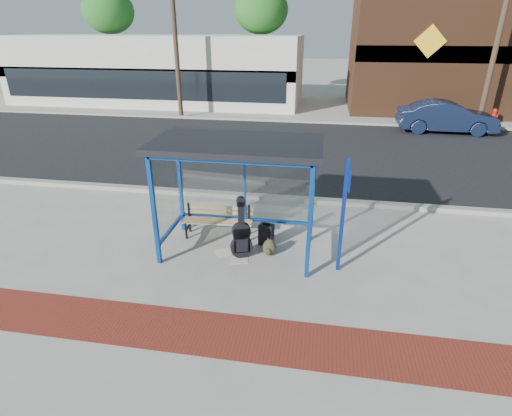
% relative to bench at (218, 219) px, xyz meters
% --- Properties ---
extents(ground, '(120.00, 120.00, 0.00)m').
position_rel_bench_xyz_m(ground, '(0.60, -0.60, -0.42)').
color(ground, '#B2ADA0').
rests_on(ground, ground).
extents(brick_paver_strip, '(60.00, 1.00, 0.01)m').
position_rel_bench_xyz_m(brick_paver_strip, '(0.60, -3.20, -0.42)').
color(brick_paver_strip, maroon).
rests_on(brick_paver_strip, ground).
extents(curb_near, '(60.00, 0.25, 0.12)m').
position_rel_bench_xyz_m(curb_near, '(0.60, 2.30, -0.36)').
color(curb_near, gray).
rests_on(curb_near, ground).
extents(street_asphalt, '(60.00, 10.00, 0.00)m').
position_rel_bench_xyz_m(street_asphalt, '(0.60, 7.40, -0.42)').
color(street_asphalt, black).
rests_on(street_asphalt, ground).
extents(curb_far, '(60.00, 0.25, 0.12)m').
position_rel_bench_xyz_m(curb_far, '(0.60, 12.50, -0.36)').
color(curb_far, gray).
rests_on(curb_far, ground).
extents(far_sidewalk, '(60.00, 4.00, 0.01)m').
position_rel_bench_xyz_m(far_sidewalk, '(0.60, 14.40, -0.42)').
color(far_sidewalk, '#B2ADA0').
rests_on(far_sidewalk, ground).
extents(bus_shelter, '(3.30, 1.80, 2.42)m').
position_rel_bench_xyz_m(bus_shelter, '(0.60, -0.53, 1.65)').
color(bus_shelter, '#0E429E').
rests_on(bus_shelter, ground).
extents(storefront_white, '(18.00, 6.04, 4.00)m').
position_rel_bench_xyz_m(storefront_white, '(-8.40, 17.38, 1.58)').
color(storefront_white, silver).
rests_on(storefront_white, ground).
extents(storefront_brown, '(10.00, 7.08, 6.40)m').
position_rel_bench_xyz_m(storefront_brown, '(8.60, 17.89, 2.78)').
color(storefront_brown, '#59331E').
rests_on(storefront_brown, ground).
extents(tree_left, '(3.60, 3.60, 7.03)m').
position_rel_bench_xyz_m(tree_left, '(-13.40, 21.40, 5.03)').
color(tree_left, '#4C3826').
rests_on(tree_left, ground).
extents(tree_mid, '(3.60, 3.60, 7.03)m').
position_rel_bench_xyz_m(tree_mid, '(-2.40, 21.40, 5.03)').
color(tree_mid, '#4C3826').
rests_on(tree_mid, ground).
extents(utility_pole_west, '(1.60, 0.24, 8.00)m').
position_rel_bench_xyz_m(utility_pole_west, '(-5.40, 12.80, 3.69)').
color(utility_pole_west, '#4C3826').
rests_on(utility_pole_west, ground).
extents(utility_pole_east, '(1.60, 0.24, 8.00)m').
position_rel_bench_xyz_m(utility_pole_east, '(9.60, 12.80, 3.69)').
color(utility_pole_east, '#4C3826').
rests_on(utility_pole_east, ground).
extents(bench, '(1.60, 0.50, 0.74)m').
position_rel_bench_xyz_m(bench, '(0.00, 0.00, 0.00)').
color(bench, black).
rests_on(bench, ground).
extents(guitar_bag, '(0.49, 0.29, 1.29)m').
position_rel_bench_xyz_m(guitar_bag, '(0.72, -0.85, 0.05)').
color(guitar_bag, black).
rests_on(guitar_bag, ground).
extents(suitcase, '(0.35, 0.27, 0.54)m').
position_rel_bench_xyz_m(suitcase, '(1.15, -0.26, -0.17)').
color(suitcase, black).
rests_on(suitcase, ground).
extents(backpack, '(0.32, 0.30, 0.34)m').
position_rel_bench_xyz_m(backpack, '(1.28, -0.67, -0.26)').
color(backpack, '#2D2B19').
rests_on(backpack, ground).
extents(sign_post, '(0.11, 0.29, 2.31)m').
position_rel_bench_xyz_m(sign_post, '(2.71, -1.00, 0.88)').
color(sign_post, '#0E2D9A').
rests_on(sign_post, ground).
extents(newspaper_a, '(0.52, 0.49, 0.01)m').
position_rel_bench_xyz_m(newspaper_a, '(0.35, -0.74, -0.42)').
color(newspaper_a, white).
rests_on(newspaper_a, ground).
extents(newspaper_b, '(0.42, 0.36, 0.01)m').
position_rel_bench_xyz_m(newspaper_b, '(0.70, -1.00, -0.42)').
color(newspaper_b, white).
rests_on(newspaper_b, ground).
extents(newspaper_c, '(0.34, 0.40, 0.01)m').
position_rel_bench_xyz_m(newspaper_c, '(0.55, -0.28, -0.42)').
color(newspaper_c, white).
rests_on(newspaper_c, ground).
extents(parked_car, '(4.27, 1.53, 1.40)m').
position_rel_bench_xyz_m(parked_car, '(7.74, 11.48, 0.28)').
color(parked_car, '#162240').
rests_on(parked_car, ground).
extents(fire_hydrant, '(0.36, 0.24, 0.81)m').
position_rel_bench_xyz_m(fire_hydrant, '(10.50, 13.54, 0.02)').
color(fire_hydrant, red).
rests_on(fire_hydrant, ground).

